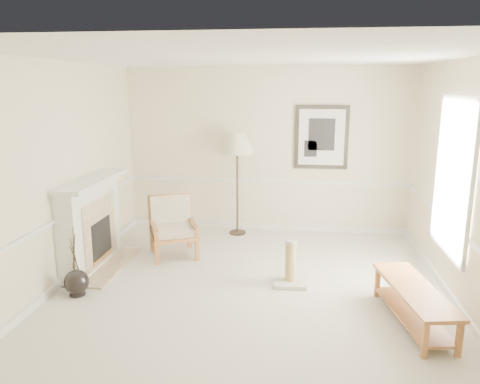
{
  "coord_description": "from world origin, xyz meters",
  "views": [
    {
      "loc": [
        0.59,
        -5.48,
        2.61
      ],
      "look_at": [
        -0.21,
        0.7,
        1.16
      ],
      "focal_mm": 35.0,
      "sensor_mm": 36.0,
      "label": 1
    }
  ],
  "objects_px": {
    "floor_lamp": "(237,146)",
    "bench": "(414,299)",
    "floor_vase": "(77,283)",
    "armchair": "(172,223)",
    "scratching_post": "(290,270)"
  },
  "relations": [
    {
      "from": "floor_lamp",
      "to": "bench",
      "type": "height_order",
      "value": "floor_lamp"
    },
    {
      "from": "floor_vase",
      "to": "bench",
      "type": "relative_size",
      "value": 0.59
    },
    {
      "from": "armchair",
      "to": "bench",
      "type": "bearing_deg",
      "value": -53.58
    },
    {
      "from": "floor_vase",
      "to": "bench",
      "type": "distance_m",
      "value": 4.04
    },
    {
      "from": "armchair",
      "to": "scratching_post",
      "type": "relative_size",
      "value": 1.54
    },
    {
      "from": "floor_vase",
      "to": "armchair",
      "type": "bearing_deg",
      "value": 63.34
    },
    {
      "from": "scratching_post",
      "to": "floor_vase",
      "type": "bearing_deg",
      "value": -165.58
    },
    {
      "from": "floor_lamp",
      "to": "bench",
      "type": "distance_m",
      "value": 3.97
    },
    {
      "from": "floor_vase",
      "to": "bench",
      "type": "xyz_separation_m",
      "value": [
        4.03,
        -0.19,
        0.12
      ]
    },
    {
      "from": "bench",
      "to": "scratching_post",
      "type": "xyz_separation_m",
      "value": [
        -1.38,
        0.88,
        -0.09
      ]
    },
    {
      "from": "bench",
      "to": "armchair",
      "type": "bearing_deg",
      "value": 150.85
    },
    {
      "from": "floor_lamp",
      "to": "bench",
      "type": "xyz_separation_m",
      "value": [
        2.36,
        -2.92,
        -1.29
      ]
    },
    {
      "from": "bench",
      "to": "scratching_post",
      "type": "height_order",
      "value": "scratching_post"
    },
    {
      "from": "armchair",
      "to": "bench",
      "type": "relative_size",
      "value": 0.61
    },
    {
      "from": "floor_lamp",
      "to": "scratching_post",
      "type": "height_order",
      "value": "floor_lamp"
    }
  ]
}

